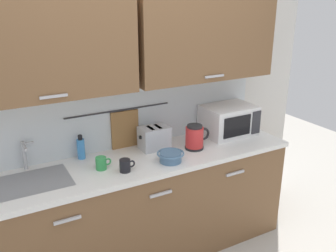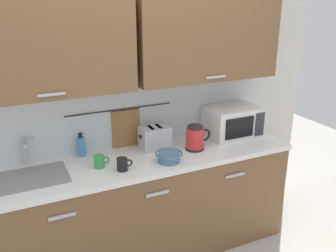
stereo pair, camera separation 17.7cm
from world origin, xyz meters
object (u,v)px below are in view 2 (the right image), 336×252
Objects in this scene: mug_by_kettle at (100,161)px; microwave at (232,121)px; toaster at (155,137)px; dish_soap_bottle at (81,146)px; mixing_bowl at (169,156)px; electric_kettle at (195,138)px; mug_near_sink at (123,164)px.

microwave is at bearing 5.90° from mug_by_kettle.
toaster is at bearing 16.94° from mug_by_kettle.
dish_soap_bottle reaches higher than mug_by_kettle.
mixing_bowl is at bearing -33.63° from dish_soap_bottle.
electric_kettle is (-0.45, -0.14, -0.03)m from microwave.
microwave is 1.16m from mug_near_sink.
toaster is at bearing 151.11° from electric_kettle.
dish_soap_bottle reaches higher than toaster.
electric_kettle is at bearing -0.39° from mug_by_kettle.
microwave is 1.27m from mug_by_kettle.
mixing_bowl is 0.53m from mug_by_kettle.
dish_soap_bottle is at bearing 146.37° from mixing_bowl.
dish_soap_bottle is at bearing 106.50° from mug_by_kettle.
microwave is at bearing -5.35° from dish_soap_bottle.
mug_near_sink is at bearing -41.01° from mug_by_kettle.
dish_soap_bottle is 0.70m from mixing_bowl.
microwave reaches higher than electric_kettle.
mug_by_kettle is (0.08, -0.26, -0.04)m from dish_soap_bottle.
microwave is 3.83× the size of mug_by_kettle.
toaster reaches higher than mixing_bowl.
mug_near_sink is at bearing -143.56° from toaster.
mug_near_sink is at bearing 178.11° from mixing_bowl.
microwave reaches higher than mug_near_sink.
microwave reaches higher than mug_by_kettle.
mixing_bowl is at bearing -157.14° from electric_kettle.
mug_by_kettle is at bearing -174.10° from microwave.
microwave is at bearing 19.29° from mixing_bowl.
dish_soap_bottle is 0.92× the size of mixing_bowl.
mixing_bowl is (-0.30, -0.13, -0.06)m from electric_kettle.
mug_by_kettle is (-0.52, -0.16, -0.05)m from toaster.
mixing_bowl is 0.84× the size of toaster.
electric_kettle is 1.89× the size of mug_by_kettle.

